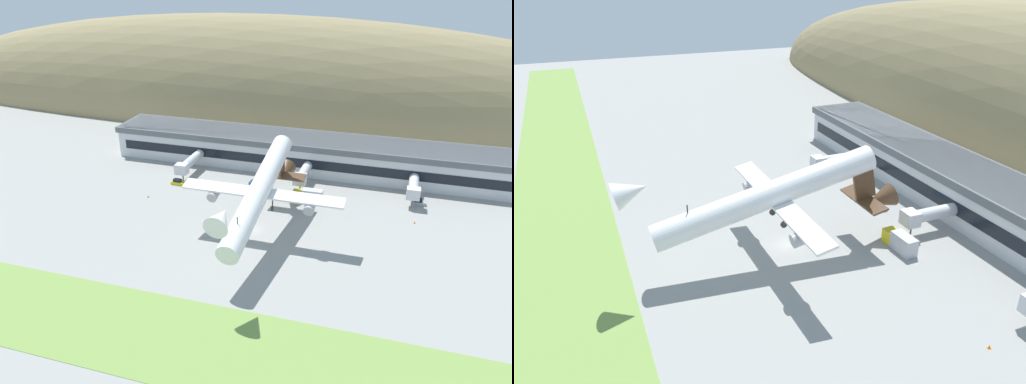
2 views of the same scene
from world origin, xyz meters
TOP-DOWN VIEW (x-y plane):
  - ground_plane at (0.00, 0.00)m, footprint 450.34×450.34m
  - grass_strip_foreground at (0.00, -39.15)m, footprint 405.30×20.49m
  - terminal_building at (4.89, 41.40)m, footprint 121.08×16.07m
  - jetway_0 at (-27.20, 25.83)m, footprint 3.38×14.58m
  - jetway_1 at (6.29, 27.25)m, footprint 3.38×11.91m
  - cargo_airplane at (3.50, -4.15)m, footprint 36.31×51.51m
  - service_car_0 at (-27.63, 18.79)m, footprint 4.09×1.82m
  - service_car_1 at (-6.54, 25.22)m, footprint 4.11×2.22m
  - fuel_truck at (9.64, 19.02)m, footprint 7.91×2.69m
  - traffic_cone_0 at (36.61, 14.70)m, footprint 0.52×0.52m
  - traffic_cone_1 at (-31.58, 8.63)m, footprint 0.52×0.52m

SIDE VIEW (x-z plane):
  - ground_plane at x=0.00m, z-range 0.00..0.00m
  - grass_strip_foreground at x=0.00m, z-range 0.00..0.08m
  - traffic_cone_0 at x=36.61m, z-range -0.01..0.57m
  - traffic_cone_1 at x=-31.58m, z-range -0.01..0.57m
  - service_car_1 at x=-6.54m, z-range -0.12..1.28m
  - service_car_0 at x=-27.63m, z-range -0.14..1.46m
  - fuel_truck at x=9.64m, z-range -0.09..3.31m
  - jetway_1 at x=6.29m, z-range 1.27..6.70m
  - jetway_0 at x=-27.20m, z-range 1.28..6.71m
  - terminal_building at x=4.89m, z-range 0.66..10.47m
  - cargo_airplane at x=3.50m, z-range 4.80..19.88m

